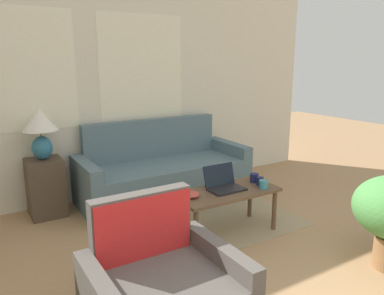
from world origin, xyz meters
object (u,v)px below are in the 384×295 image
at_px(coffee_table, 226,196).
at_px(cup_white, 264,184).
at_px(armchair, 162,295).
at_px(laptop, 224,184).
at_px(cup_yellow, 260,181).
at_px(cup_navy, 254,178).
at_px(table_lamp, 40,127).
at_px(snack_bowl, 191,194).
at_px(couch, 162,174).

xyz_separation_m(coffee_table, cup_white, (0.34, -0.14, 0.10)).
relative_size(armchair, laptop, 2.57).
relative_size(coffee_table, cup_yellow, 12.08).
height_order(armchair, cup_navy, armchair).
distance_m(table_lamp, snack_bowl, 1.76).
bearing_deg(laptop, armchair, -140.78).
bearing_deg(couch, laptop, -87.16).
bearing_deg(snack_bowl, table_lamp, 126.77).
relative_size(couch, cup_white, 23.44).
xyz_separation_m(table_lamp, cup_navy, (1.78, -1.32, -0.49)).
height_order(table_lamp, snack_bowl, table_lamp).
height_order(armchair, coffee_table, armchair).
bearing_deg(coffee_table, snack_bowl, 176.71).
xyz_separation_m(coffee_table, snack_bowl, (-0.38, 0.02, 0.08)).
distance_m(table_lamp, laptop, 1.99).
bearing_deg(cup_yellow, table_lamp, 141.08).
height_order(cup_navy, cup_white, cup_navy).
bearing_deg(laptop, cup_white, -29.49).
distance_m(coffee_table, cup_yellow, 0.39).
height_order(armchair, laptop, armchair).
xyz_separation_m(cup_yellow, cup_white, (-0.04, -0.09, -0.00)).
relative_size(couch, snack_bowl, 13.40).
bearing_deg(cup_navy, cup_white, -104.86).
height_order(table_lamp, cup_white, table_lamp).
distance_m(couch, armchair, 2.39).
bearing_deg(table_lamp, laptop, -43.60).
height_order(armchair, snack_bowl, armchair).
xyz_separation_m(coffee_table, cup_navy, (0.39, 0.05, 0.10)).
xyz_separation_m(armchair, coffee_table, (1.15, 0.89, 0.13)).
bearing_deg(cup_yellow, laptop, 165.19).
relative_size(table_lamp, snack_bowl, 3.53).
xyz_separation_m(couch, armchair, (-1.09, -2.13, -0.03)).
height_order(laptop, cup_yellow, laptop).
bearing_deg(coffee_table, couch, 92.55).
distance_m(cup_yellow, snack_bowl, 0.76).
xyz_separation_m(table_lamp, cup_yellow, (1.77, -1.43, -0.49)).
relative_size(table_lamp, laptop, 1.58).
bearing_deg(table_lamp, cup_yellow, -38.92).
bearing_deg(laptop, table_lamp, 136.40).
bearing_deg(cup_white, couch, 105.98).
bearing_deg(table_lamp, couch, -5.98).
distance_m(table_lamp, cup_white, 2.36).
height_order(coffee_table, laptop, laptop).
height_order(couch, cup_white, couch).
bearing_deg(cup_yellow, couch, 108.51).
xyz_separation_m(armchair, cup_yellow, (1.52, 0.84, 0.23)).
distance_m(couch, cup_navy, 1.28).
relative_size(table_lamp, coffee_table, 0.53).
distance_m(armchair, cup_yellow, 1.76).
xyz_separation_m(coffee_table, cup_yellow, (0.38, -0.05, 0.10)).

